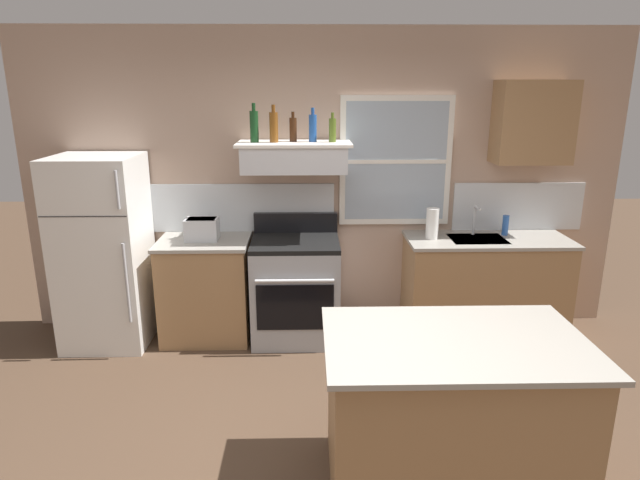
% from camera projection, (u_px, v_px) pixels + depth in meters
% --- Properties ---
extents(ground_plane, '(16.00, 16.00, 0.00)m').
position_uv_depth(ground_plane, '(333.00, 476.00, 3.19)').
color(ground_plane, '#4C3828').
extents(back_wall, '(5.40, 0.11, 2.70)m').
position_uv_depth(back_wall, '(326.00, 183.00, 4.96)').
color(back_wall, tan).
rests_on(back_wall, ground_plane).
extents(refrigerator, '(0.70, 0.72, 1.65)m').
position_uv_depth(refrigerator, '(104.00, 252.00, 4.69)').
color(refrigerator, white).
rests_on(refrigerator, ground_plane).
extents(counter_left_of_stove, '(0.79, 0.63, 0.91)m').
position_uv_depth(counter_left_of_stove, '(206.00, 289.00, 4.87)').
color(counter_left_of_stove, '#9E754C').
rests_on(counter_left_of_stove, ground_plane).
extents(toaster, '(0.30, 0.20, 0.19)m').
position_uv_depth(toaster, '(202.00, 229.00, 4.72)').
color(toaster, silver).
rests_on(toaster, counter_left_of_stove).
extents(stove_range, '(0.76, 0.69, 1.09)m').
position_uv_depth(stove_range, '(296.00, 288.00, 4.85)').
color(stove_range, '#9EA0A5').
rests_on(stove_range, ground_plane).
extents(range_hood_shelf, '(0.96, 0.52, 0.24)m').
position_uv_depth(range_hood_shelf, '(294.00, 156.00, 4.62)').
color(range_hood_shelf, silver).
extents(bottle_dark_green_wine, '(0.07, 0.07, 0.32)m').
position_uv_depth(bottle_dark_green_wine, '(254.00, 126.00, 4.53)').
color(bottle_dark_green_wine, '#143819').
rests_on(bottle_dark_green_wine, range_hood_shelf).
extents(bottle_amber_wine, '(0.07, 0.07, 0.31)m').
position_uv_depth(bottle_amber_wine, '(274.00, 127.00, 4.53)').
color(bottle_amber_wine, brown).
rests_on(bottle_amber_wine, range_hood_shelf).
extents(bottle_brown_stout, '(0.06, 0.06, 0.25)m').
position_uv_depth(bottle_brown_stout, '(293.00, 129.00, 4.61)').
color(bottle_brown_stout, '#381E0F').
rests_on(bottle_brown_stout, range_hood_shelf).
extents(bottle_blue_liqueur, '(0.07, 0.07, 0.28)m').
position_uv_depth(bottle_blue_liqueur, '(313.00, 128.00, 4.58)').
color(bottle_blue_liqueur, '#1E478C').
rests_on(bottle_blue_liqueur, range_hood_shelf).
extents(bottle_olive_oil_square, '(0.06, 0.06, 0.24)m').
position_uv_depth(bottle_olive_oil_square, '(332.00, 130.00, 4.56)').
color(bottle_olive_oil_square, '#4C601E').
rests_on(bottle_olive_oil_square, range_hood_shelf).
extents(counter_right_with_sink, '(1.43, 0.63, 0.91)m').
position_uv_depth(counter_right_with_sink, '(484.00, 286.00, 4.92)').
color(counter_right_with_sink, '#9E754C').
rests_on(counter_right_with_sink, ground_plane).
extents(sink_faucet, '(0.03, 0.17, 0.28)m').
position_uv_depth(sink_faucet, '(475.00, 216.00, 4.84)').
color(sink_faucet, silver).
rests_on(sink_faucet, counter_right_with_sink).
extents(paper_towel_roll, '(0.11, 0.11, 0.27)m').
position_uv_depth(paper_towel_roll, '(432.00, 223.00, 4.75)').
color(paper_towel_roll, white).
rests_on(paper_towel_roll, counter_right_with_sink).
extents(dish_soap_bottle, '(0.06, 0.06, 0.18)m').
position_uv_depth(dish_soap_bottle, '(505.00, 225.00, 4.87)').
color(dish_soap_bottle, blue).
rests_on(dish_soap_bottle, counter_right_with_sink).
extents(kitchen_island, '(1.40, 0.90, 0.91)m').
position_uv_depth(kitchen_island, '(451.00, 414.00, 3.01)').
color(kitchen_island, '#9E754C').
rests_on(kitchen_island, ground_plane).
extents(upper_cabinet_right, '(0.64, 0.32, 0.70)m').
position_uv_depth(upper_cabinet_right, '(533.00, 122.00, 4.67)').
color(upper_cabinet_right, '#9E754C').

